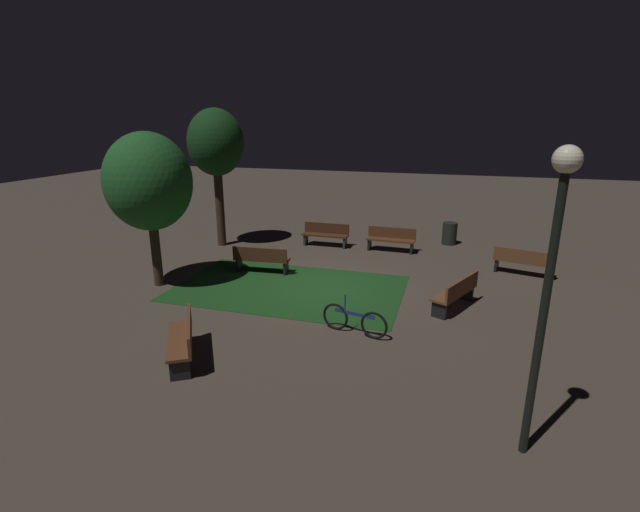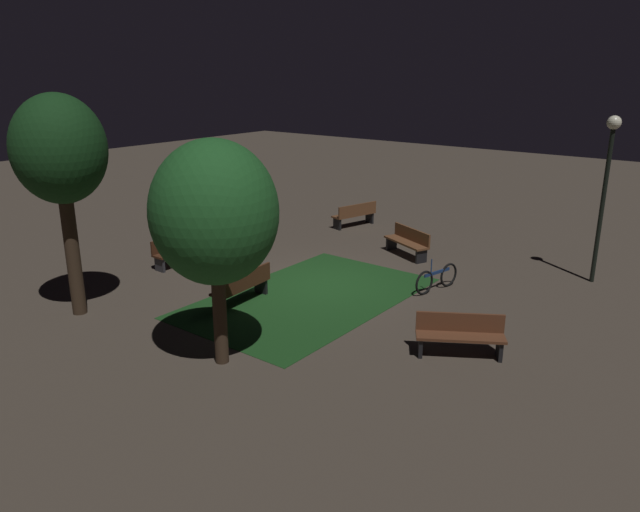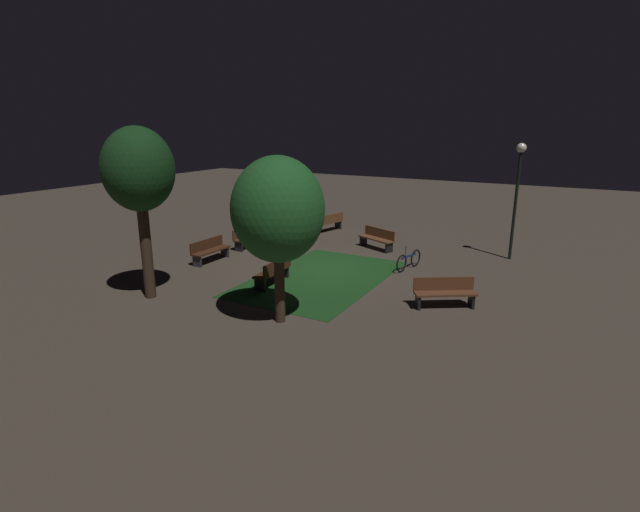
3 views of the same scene
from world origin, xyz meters
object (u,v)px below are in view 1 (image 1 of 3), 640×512
(bench_lawn_edge, at_px, (524,261))
(tree_left_canopy, at_px, (216,144))
(tree_back_left, at_px, (148,182))
(bench_near_trees, at_px, (391,239))
(trash_bin, at_px, (450,233))
(bench_corner, at_px, (457,292))
(bench_path_side, at_px, (326,234))
(bench_back_row, at_px, (261,259))
(bench_by_lamp, at_px, (183,338))
(bicycle, at_px, (354,320))
(lamp_post_path_center, at_px, (552,257))

(bench_lawn_edge, xyz_separation_m, tree_left_canopy, (10.95, -0.56, 3.40))
(tree_back_left, bearing_deg, bench_near_trees, -137.52)
(tree_left_canopy, bearing_deg, trash_bin, -162.63)
(bench_near_trees, relative_size, bench_corner, 0.99)
(bench_path_side, xyz_separation_m, tree_back_left, (3.62, 5.65, 2.60))
(bench_near_trees, height_order, bench_path_side, same)
(bench_corner, bearing_deg, bench_path_side, -45.14)
(bench_path_side, height_order, tree_left_canopy, tree_left_canopy)
(bench_back_row, distance_m, bench_by_lamp, 5.60)
(bench_near_trees, xyz_separation_m, tree_left_canopy, (6.53, 1.05, 3.40))
(bench_lawn_edge, distance_m, bench_by_lamp, 10.68)
(bench_path_side, distance_m, bench_back_row, 3.92)
(bench_back_row, xyz_separation_m, bicycle, (-3.82, 3.41, -0.14))
(bench_path_side, distance_m, bench_lawn_edge, 7.17)
(bench_back_row, distance_m, trash_bin, 7.88)
(bench_back_row, distance_m, tree_left_canopy, 5.21)
(bench_lawn_edge, xyz_separation_m, lamp_post_path_center, (0.95, 8.67, 2.60))
(tree_back_left, bearing_deg, bench_by_lamp, 131.24)
(bench_near_trees, relative_size, tree_back_left, 0.40)
(bench_near_trees, xyz_separation_m, tree_back_left, (6.17, 5.65, 2.60))
(tree_left_canopy, bearing_deg, bicycle, 137.57)
(bench_near_trees, bearing_deg, tree_left_canopy, 9.14)
(bench_by_lamp, bearing_deg, bench_lawn_edge, -133.79)
(bench_near_trees, relative_size, bench_back_row, 0.99)
(tree_back_left, bearing_deg, bicycle, 166.50)
(bench_near_trees, xyz_separation_m, trash_bin, (-2.09, -1.64, -0.04))
(bicycle, bearing_deg, lamp_post_path_center, 136.78)
(trash_bin, bearing_deg, bicycle, 77.77)
(bench_corner, distance_m, bench_lawn_edge, 3.95)
(bench_near_trees, bearing_deg, bench_back_row, 45.85)
(tree_left_canopy, bearing_deg, lamp_post_path_center, 137.31)
(bench_lawn_edge, bearing_deg, tree_left_canopy, -2.90)
(bench_lawn_edge, bearing_deg, bench_near_trees, -19.92)
(bench_path_side, bearing_deg, bench_lawn_edge, 167.06)
(bench_back_row, bearing_deg, bench_by_lamp, 97.08)
(bench_path_side, distance_m, trash_bin, 4.92)
(bench_corner, relative_size, bench_by_lamp, 1.03)
(bench_path_side, bearing_deg, bench_corner, 134.86)
(bench_corner, distance_m, lamp_post_path_center, 5.97)
(bench_by_lamp, bearing_deg, bench_corner, -141.37)
(bench_corner, xyz_separation_m, lamp_post_path_center, (-1.05, 5.27, 2.60))
(bench_by_lamp, height_order, lamp_post_path_center, lamp_post_path_center)
(trash_bin, bearing_deg, bench_lawn_edge, 125.80)
(bench_path_side, distance_m, tree_left_canopy, 5.33)
(bench_path_side, xyz_separation_m, bench_corner, (-4.98, 5.01, 0.00))
(lamp_post_path_center, relative_size, bicycle, 2.80)
(bench_path_side, xyz_separation_m, trash_bin, (-4.64, -1.64, -0.04))
(tree_back_left, bearing_deg, bench_corner, -175.72)
(bench_path_side, height_order, bench_corner, same)
(tree_back_left, bearing_deg, tree_left_canopy, -85.60)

